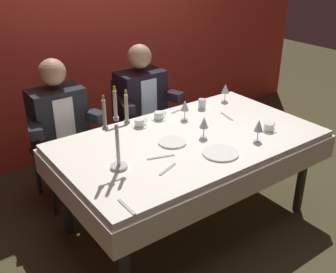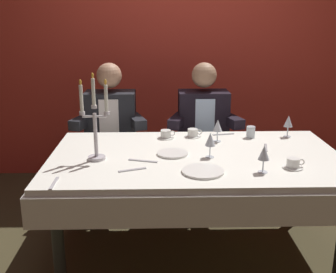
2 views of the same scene
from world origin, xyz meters
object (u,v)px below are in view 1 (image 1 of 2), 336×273
Objects in this scene: coffee_cup_1 at (159,116)px; dinner_plate_1 at (172,142)px; wine_glass_1 at (225,89)px; seated_diner_1 at (140,100)px; coffee_cup_0 at (140,123)px; dinner_plate_0 at (221,153)px; wine_glass_2 at (204,123)px; wine_glass_3 at (185,106)px; coffee_cup_2 at (269,128)px; wine_glass_0 at (259,126)px; dining_table at (189,152)px; water_tumbler_0 at (202,104)px; candelabra at (117,137)px; seated_diner_0 at (58,120)px.

dinner_plate_1 is at bearing -112.49° from coffee_cup_1.
seated_diner_1 reaches higher than wine_glass_1.
dinner_plate_1 is 1.55× the size of coffee_cup_0.
dinner_plate_1 is at bearing 116.90° from dinner_plate_0.
wine_glass_2 reaches higher than dinner_plate_1.
dinner_plate_0 is at bearing -90.28° from coffee_cup_1.
seated_diner_1 is (0.06, 0.94, -0.12)m from wine_glass_2.
dinner_plate_1 is at bearing -139.91° from wine_glass_3.
coffee_cup_1 is 1.00× the size of coffee_cup_2.
coffee_cup_0 is (-0.03, 0.38, 0.02)m from dinner_plate_1.
coffee_cup_2 reaches higher than dinner_plate_1.
dinner_plate_1 is 0.62m from wine_glass_0.
dinner_plate_0 is at bearing -88.12° from dining_table.
seated_diner_1 is at bearing 109.90° from coffee_cup_2.
wine_glass_2 is 0.52m from coffee_cup_2.
dining_table is 0.41m from wine_glass_3.
wine_glass_1 is 1.00× the size of wine_glass_2.
water_tumbler_0 is 0.65× the size of coffee_cup_1.
seated_diner_1 is (0.78, 0.96, -0.22)m from candelabra.
water_tumbler_0 is (0.59, 0.37, 0.04)m from dinner_plate_1.
coffee_cup_0 and coffee_cup_1 have the same top height.
wine_glass_1 is at bearing -19.79° from seated_diner_0.
seated_diner_0 reaches higher than dinner_plate_1.
wine_glass_1 is 1.92× the size of water_tumbler_0.
wine_glass_0 is (0.51, -0.33, 0.11)m from dinner_plate_1.
coffee_cup_2 is at bearing 5.87° from dinner_plate_0.
wine_glass_3 is 1.24× the size of coffee_cup_2.
dining_table is 14.70× the size of coffee_cup_0.
wine_glass_0 is at bearing -50.38° from seated_diner_0.
wine_glass_3 is 1.24× the size of coffee_cup_1.
wine_glass_0 is 0.90m from coffee_cup_0.
seated_diner_0 is (-0.66, 1.20, -0.01)m from dinner_plate_0.
water_tumbler_0 reaches higher than coffee_cup_2.
wine_glass_2 is at bearing -144.84° from wine_glass_1.
candelabra reaches higher than seated_diner_0.
candelabra is at bearing -178.47° from wine_glass_2.
seated_diner_1 is at bearing 93.60° from wine_glass_3.
seated_diner_0 is (-1.00, 1.21, -0.12)m from wine_glass_0.
wine_glass_3 is 1.92× the size of water_tumbler_0.
coffee_cup_0 is at bearing 105.88° from dinner_plate_0.
wine_glass_2 is at bearing 135.25° from wine_glass_0.
wine_glass_0 is at bearing -96.72° from water_tumbler_0.
coffee_cup_1 is at bearing 114.95° from wine_glass_0.
dining_table is at bearing 137.53° from wine_glass_0.
water_tumbler_0 is 0.07× the size of seated_diner_1.
wine_glass_3 is at bearing -86.40° from seated_diner_1.
coffee_cup_0 is (-0.27, 0.44, -0.09)m from wine_glass_2.
coffee_cup_2 is at bearing -79.83° from water_tumbler_0.
dinner_plate_1 is at bearing 177.47° from dining_table.
wine_glass_2 is 1.20m from seated_diner_0.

